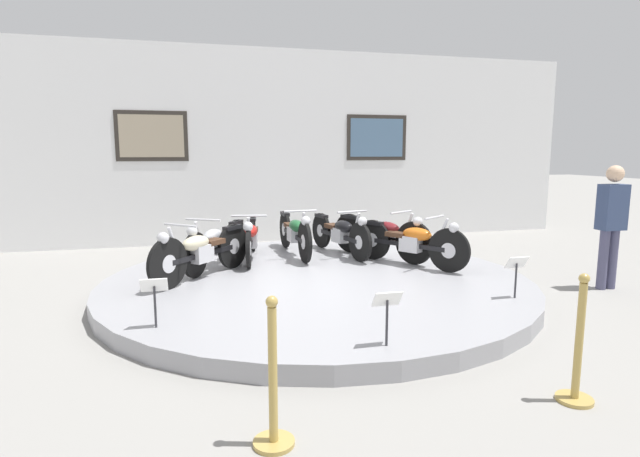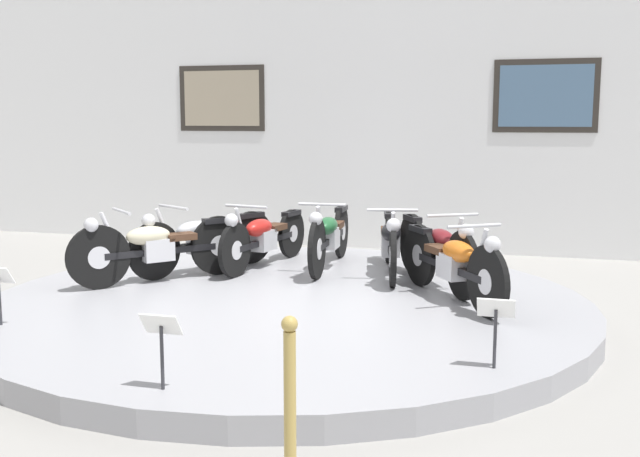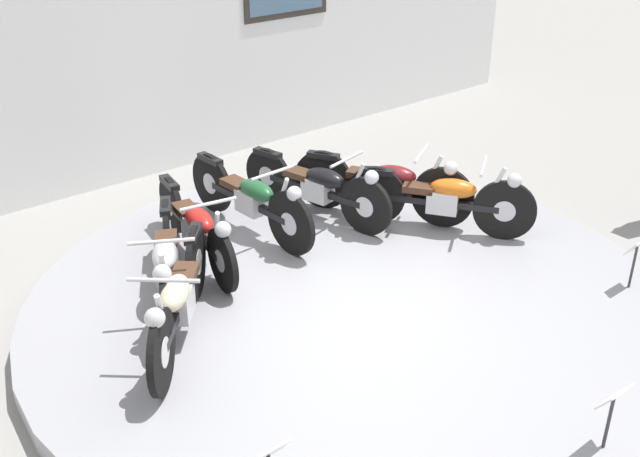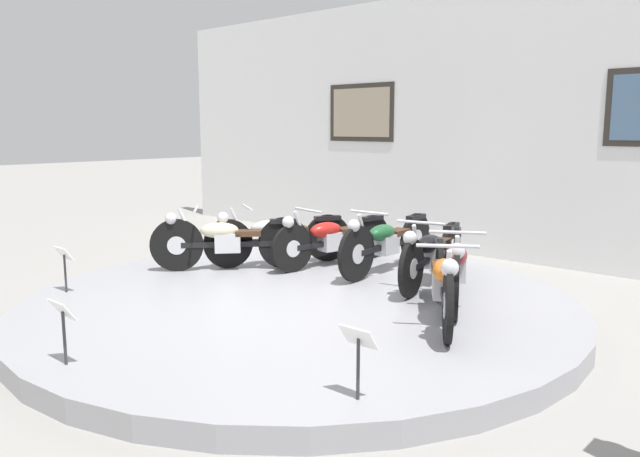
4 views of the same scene
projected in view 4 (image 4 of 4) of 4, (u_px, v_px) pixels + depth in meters
The scene contains 13 objects.
ground_plane at pixel (300, 314), 6.71m from camera, with size 60.00×60.00×0.00m, color gray.
display_platform at pixel (300, 306), 6.69m from camera, with size 5.87×5.87×0.20m, color #99999E.
back_wall at pixel (490, 124), 9.45m from camera, with size 14.00×0.22×4.08m.
motorcycle_cream at pixel (228, 239), 7.88m from camera, with size 1.38×1.54×0.81m.
motorcycle_silver at pixel (276, 236), 8.19m from camera, with size 1.03×1.75×0.79m.
motorcycle_red at pixel (331, 238), 8.14m from camera, with size 0.54×1.94×0.78m.
motorcycle_green at pixel (386, 241), 7.76m from camera, with size 0.54×2.02×0.81m.
motorcycle_black at pixel (432, 252), 7.14m from camera, with size 0.60×1.95×0.79m.
motorcycle_maroon at pixel (456, 264), 6.43m from camera, with size 1.05×1.78×0.81m.
motorcycle_orange at pixel (444, 280), 5.82m from camera, with size 1.17×1.68×0.80m.
info_placard_front_left at pixel (64, 259), 6.81m from camera, with size 0.26×0.11×0.51m.
info_placard_front_centre at pixel (63, 318), 4.72m from camera, with size 0.26×0.11×0.51m.
info_placard_front_right at pixel (358, 347), 4.11m from camera, with size 0.26×0.11×0.51m.
Camera 4 is at (4.49, -4.67, 1.99)m, focal length 35.00 mm.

